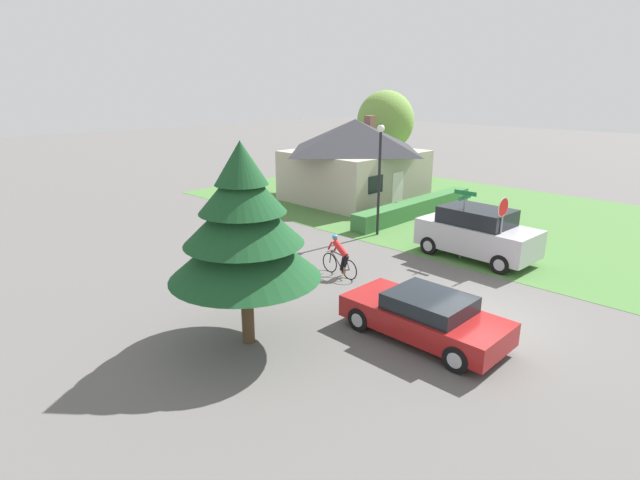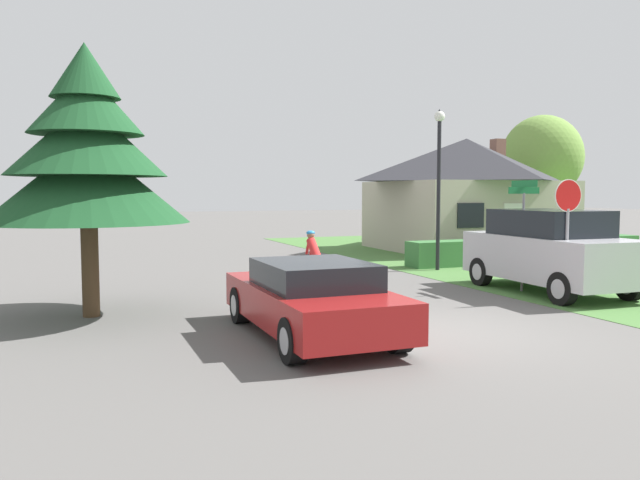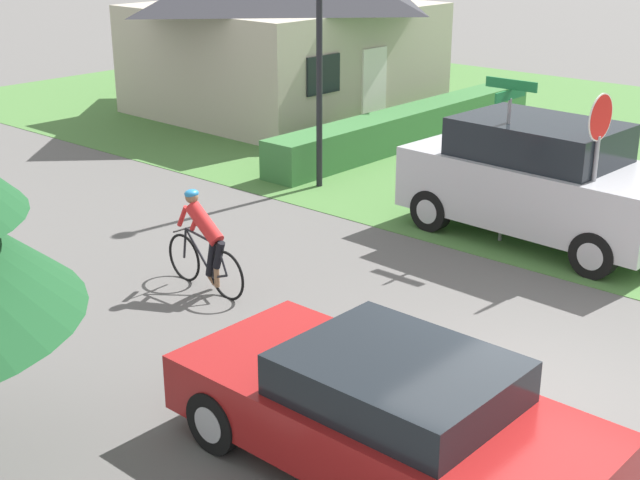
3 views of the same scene
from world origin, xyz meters
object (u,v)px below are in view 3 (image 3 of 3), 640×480
at_px(cottage_house, 284,21).
at_px(street_name_sign, 508,131).
at_px(cyclist, 204,244).
at_px(sedan_left_lane, 388,414).
at_px(stop_sign, 597,146).
at_px(parked_suv_right, 539,180).
at_px(street_lamp, 319,23).

height_order(cottage_house, street_name_sign, cottage_house).
distance_m(cottage_house, cyclist, 12.68).
bearing_deg(cottage_house, sedan_left_lane, -131.77).
height_order(cyclist, stop_sign, stop_sign).
relative_size(cyclist, stop_sign, 0.64).
bearing_deg(street_name_sign, parked_suv_right, -34.93).
relative_size(cyclist, street_name_sign, 0.64).
bearing_deg(stop_sign, sedan_left_lane, 10.57).
bearing_deg(street_name_sign, cyclist, 154.85).
bearing_deg(sedan_left_lane, cottage_house, -42.88).
bearing_deg(cottage_house, street_lamp, -129.80).
height_order(parked_suv_right, street_lamp, street_lamp).
xyz_separation_m(stop_sign, street_lamp, (0.50, 5.91, 1.29)).
xyz_separation_m(sedan_left_lane, cyclist, (1.85, 4.69, 0.06)).
bearing_deg(parked_suv_right, street_name_sign, 57.69).
height_order(sedan_left_lane, cyclist, cyclist).
bearing_deg(parked_suv_right, sedan_left_lane, 110.07).
distance_m(sedan_left_lane, cyclist, 5.04).
distance_m(parked_suv_right, street_name_sign, 1.06).
bearing_deg(cottage_house, stop_sign, -113.75).
bearing_deg(sedan_left_lane, stop_sign, -80.90).
bearing_deg(cyclist, cottage_house, -48.25).
xyz_separation_m(cottage_house, street_lamp, (-4.90, -5.60, 0.78)).
xyz_separation_m(sedan_left_lane, street_lamp, (6.81, 6.88, 2.55)).
xyz_separation_m(sedan_left_lane, stop_sign, (6.31, 0.98, 1.26)).
bearing_deg(sedan_left_lane, street_name_sign, -68.12).
relative_size(parked_suv_right, street_lamp, 0.92).
height_order(cottage_house, sedan_left_lane, cottage_house).
bearing_deg(street_lamp, cyclist, -156.16).
height_order(cottage_house, cyclist, cottage_house).
bearing_deg(street_lamp, cottage_house, 48.79).
height_order(cyclist, street_lamp, street_lamp).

